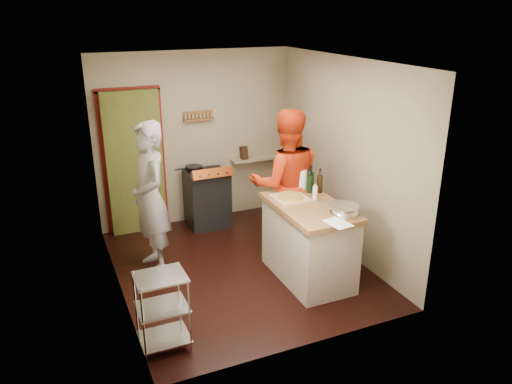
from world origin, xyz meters
TOP-DOWN VIEW (x-y plane):
  - floor at (0.00, 0.00)m, footprint 3.50×3.50m
  - back_wall at (-0.64, 1.78)m, footprint 3.00×0.44m
  - left_wall at (-1.50, 0.00)m, footprint 0.04×3.50m
  - right_wall at (1.50, 0.00)m, footprint 0.04×3.50m
  - ceiling at (0.00, 0.00)m, footprint 3.00×3.50m
  - stove at (0.05, 1.42)m, footprint 0.60×0.63m
  - wire_shelving at (-1.28, -1.20)m, footprint 0.48×0.40m
  - island at (0.68, -0.58)m, footprint 0.76×1.38m
  - person_stripe at (-1.00, 0.44)m, footprint 0.53×0.74m
  - person_red at (0.73, 0.15)m, footprint 1.13×0.98m

SIDE VIEW (x-z plane):
  - floor at x=0.00m, z-range 0.00..0.00m
  - wire_shelving at x=-1.28m, z-range 0.04..0.84m
  - stove at x=0.05m, z-range -0.05..0.95m
  - island at x=0.68m, z-range -0.13..1.15m
  - person_stripe at x=-1.00m, z-range 0.00..1.92m
  - person_red at x=0.73m, z-range 0.00..1.98m
  - back_wall at x=-0.64m, z-range -0.17..2.43m
  - left_wall at x=-1.50m, z-range 0.00..2.60m
  - right_wall at x=1.50m, z-range 0.00..2.60m
  - ceiling at x=0.00m, z-range 2.60..2.62m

